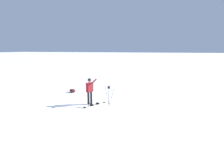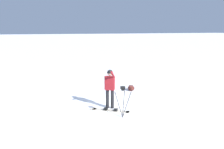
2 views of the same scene
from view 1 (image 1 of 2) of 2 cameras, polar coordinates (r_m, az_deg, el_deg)
The scene contains 5 objects.
ground_plane at distance 10.86m, azimuth -8.86°, elevation -9.71°, with size 300.00×300.00×0.00m, color white.
snowboarder at distance 10.05m, azimuth -8.16°, elevation -5.08°, with size 0.77×0.48×1.73m.
snowboard at distance 10.14m, azimuth -6.35°, elevation -10.93°, with size 1.23×1.55×0.10m.
gear_bag_large at distance 13.26m, azimuth -14.30°, elevation -5.75°, with size 0.65×0.51×0.26m.
camera_tripod at distance 9.74m, azimuth -1.11°, elevation -6.30°, with size 0.61×0.61×1.25m.
Camera 1 is at (-4.13, 9.41, 3.52)m, focal length 24.97 mm.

